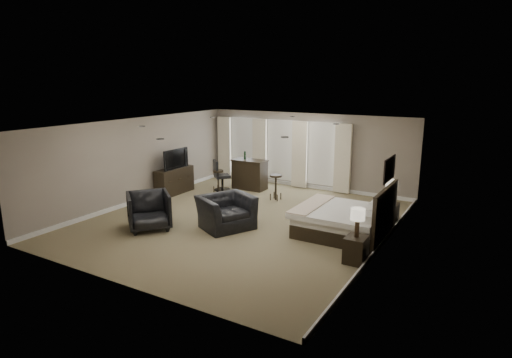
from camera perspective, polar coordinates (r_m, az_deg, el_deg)
The scene contains 16 objects.
room at distance 11.27m, azimuth -1.91°, elevation 0.71°, with size 7.60×8.60×2.64m.
window_bay at distance 15.28m, azimuth 3.17°, elevation 3.65°, with size 5.25×0.20×2.30m.
bed at distance 10.68m, azimuth 11.07°, elevation -3.80°, with size 2.07×1.98×1.32m, color silver.
nightstand_near at distance 9.25m, azimuth 13.17°, elevation -9.13°, with size 0.42×0.51×0.56m, color black.
nightstand_far at distance 11.91m, azimuth 17.39°, elevation -4.37°, with size 0.40×0.49×0.53m, color black.
lamp_near at distance 9.05m, azimuth 13.36°, elevation -5.70°, with size 0.30×0.30×0.61m, color beige.
lamp_far at distance 11.75m, azimuth 17.59°, elevation -1.65°, with size 0.31×0.31×0.64m, color beige.
wall_art at distance 10.12m, azimuth 17.33°, elevation 1.27°, with size 0.04×0.96×0.56m, color slate.
dresser at distance 14.46m, azimuth -10.83°, elevation -0.24°, with size 0.48×1.48×0.86m, color black.
tv at distance 14.36m, azimuth -10.92°, elevation 1.71°, with size 1.13×0.65×0.15m, color black.
armchair_near at distance 10.95m, azimuth -4.03°, elevation -3.68°, with size 1.29×0.84×1.13m, color black.
armchair_far at distance 11.19m, azimuth -14.10°, elevation -3.90°, with size 1.01×0.95×1.04m, color black.
bar_counter at distance 14.77m, azimuth -0.85°, elevation 0.63°, with size 1.19×0.62×1.04m, color black.
bar_stool_left at distance 14.48m, azimuth -5.05°, elevation -0.27°, with size 0.35×0.35×0.75m, color black.
bar_stool_right at distance 13.46m, azimuth 2.65°, elevation -1.12°, with size 0.39×0.39×0.82m, color black.
desk_chair at distance 14.59m, azimuth -4.52°, elevation 0.49°, with size 0.54×0.54×1.07m, color black.
Camera 1 is at (5.89, -9.29, 3.75)m, focal length 30.00 mm.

